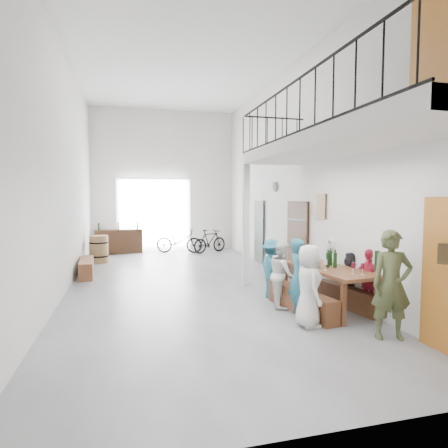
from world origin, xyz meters
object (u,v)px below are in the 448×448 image
object	(u,v)px
side_bench	(87,268)
tasting_table	(327,272)
oak_barrel	(99,249)
bench_inner	(301,301)
serving_counter	(119,242)
bicycle_near	(179,241)
host_standing	(392,285)

from	to	relation	value
side_bench	tasting_table	bearing A→B (deg)	-42.45
oak_barrel	tasting_table	bearing A→B (deg)	-54.53
tasting_table	bench_inner	world-z (taller)	tasting_table
serving_counter	bicycle_near	world-z (taller)	bicycle_near
bench_inner	tasting_table	bearing A→B (deg)	0.11
serving_counter	host_standing	world-z (taller)	host_standing
tasting_table	bicycle_near	size ratio (longest dim) A/B	1.25
bench_inner	bicycle_near	bearing A→B (deg)	90.37
bench_inner	host_standing	world-z (taller)	host_standing
serving_counter	host_standing	bearing A→B (deg)	-76.70
serving_counter	bicycle_near	bearing A→B (deg)	-20.13
tasting_table	oak_barrel	world-z (taller)	oak_barrel
oak_barrel	side_bench	bearing A→B (deg)	-94.99
tasting_table	oak_barrel	xyz separation A→B (m)	(-4.52, 6.35, -0.27)
side_bench	oak_barrel	world-z (taller)	oak_barrel
oak_barrel	serving_counter	world-z (taller)	serving_counter
side_bench	host_standing	world-z (taller)	host_standing
oak_barrel	serving_counter	size ratio (longest dim) A/B	0.52
tasting_table	host_standing	distance (m)	1.59
oak_barrel	bicycle_near	bearing A→B (deg)	28.38
oak_barrel	host_standing	world-z (taller)	host_standing
side_bench	host_standing	xyz separation A→B (m)	(4.84, -5.88, 0.59)
side_bench	host_standing	size ratio (longest dim) A/B	0.97
bench_inner	serving_counter	world-z (taller)	serving_counter
oak_barrel	host_standing	bearing A→B (deg)	-59.52
side_bench	serving_counter	size ratio (longest dim) A/B	0.92
tasting_table	host_standing	world-z (taller)	host_standing
host_standing	tasting_table	bearing A→B (deg)	111.40
serving_counter	bicycle_near	xyz separation A→B (m)	(2.22, -0.43, 0.01)
side_bench	bicycle_near	world-z (taller)	bicycle_near
tasting_table	bicycle_near	bearing A→B (deg)	94.98
bench_inner	serving_counter	bearing A→B (deg)	104.06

